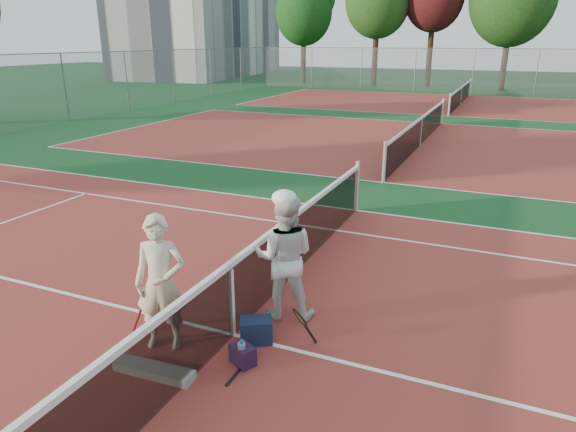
{
  "coord_description": "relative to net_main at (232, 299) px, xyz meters",
  "views": [
    {
      "loc": [
        2.89,
        -4.91,
        3.55
      ],
      "look_at": [
        0.0,
        1.75,
        1.05
      ],
      "focal_mm": 32.0,
      "sensor_mm": 36.0,
      "label": 1
    }
  ],
  "objects": [
    {
      "name": "court_main",
      "position": [
        0.0,
        0.0,
        -0.51
      ],
      "size": [
        23.77,
        10.97,
        0.01
      ],
      "primitive_type": "cube",
      "color": "maroon",
      "rests_on": "ground"
    },
    {
      "name": "court_far_b",
      "position": [
        0.0,
        27.0,
        -0.51
      ],
      "size": [
        23.77,
        10.97,
        0.01
      ],
      "primitive_type": "cube",
      "color": "maroon",
      "rests_on": "ground"
    },
    {
      "name": "court_far_a",
      "position": [
        0.0,
        13.5,
        -0.51
      ],
      "size": [
        23.77,
        10.97,
        0.01
      ],
      "primitive_type": "cube",
      "color": "maroon",
      "rests_on": "ground"
    },
    {
      "name": "ground",
      "position": [
        0.0,
        0.0,
        -0.51
      ],
      "size": [
        130.0,
        130.0,
        0.0
      ],
      "primitive_type": "plane",
      "color": "#103D1B",
      "rests_on": "ground"
    },
    {
      "name": "net_far_a",
      "position": [
        0.0,
        13.5,
        0.0
      ],
      "size": [
        0.1,
        10.98,
        1.02
      ],
      "primitive_type": null,
      "color": "black",
      "rests_on": "ground"
    },
    {
      "name": "racket_red",
      "position": [
        -1.08,
        -0.33,
        -0.23
      ],
      "size": [
        0.38,
        0.38,
        0.56
      ],
      "primitive_type": null,
      "rotation": [
        0.0,
        0.0,
        0.78
      ],
      "color": "maroon",
      "rests_on": "ground"
    },
    {
      "name": "sports_bag_navy",
      "position": [
        0.33,
        -0.01,
        -0.35
      ],
      "size": [
        0.47,
        0.43,
        0.31
      ],
      "primitive_type": "cube",
      "rotation": [
        0.0,
        0.0,
        0.52
      ],
      "color": "black",
      "rests_on": "ground"
    },
    {
      "name": "player_b",
      "position": [
        0.39,
        0.73,
        0.34
      ],
      "size": [
        0.98,
        0.86,
        1.7
      ],
      "primitive_type": "imported",
      "rotation": [
        0.0,
        0.0,
        3.44
      ],
      "color": "silver",
      "rests_on": "ground"
    },
    {
      "name": "net_far_b",
      "position": [
        0.0,
        27.0,
        0.0
      ],
      "size": [
        0.1,
        10.98,
        1.02
      ],
      "primitive_type": null,
      "color": "black",
      "rests_on": "ground"
    },
    {
      "name": "net_cover_canvas",
      "position": [
        -0.41,
        -1.06,
        -0.46
      ],
      "size": [
        0.97,
        0.28,
        0.1
      ],
      "primitive_type": "cube",
      "rotation": [
        0.0,
        0.0,
        0.06
      ],
      "color": "slate",
      "rests_on": "ground"
    },
    {
      "name": "tree_back_0",
      "position": [
        -14.12,
        37.53,
        5.23
      ],
      "size": [
        4.73,
        4.73,
        8.49
      ],
      "color": "#382314",
      "rests_on": "ground"
    },
    {
      "name": "racket_black_held",
      "position": [
        0.88,
        0.07,
        -0.24
      ],
      "size": [
        0.41,
        0.42,
        0.54
      ],
      "primitive_type": null,
      "rotation": [
        0.0,
        0.0,
        4.04
      ],
      "color": "black",
      "rests_on": "ground"
    },
    {
      "name": "fence_back",
      "position": [
        0.0,
        34.0,
        0.99
      ],
      "size": [
        32.0,
        0.06,
        3.0
      ],
      "primitive_type": null,
      "color": "slate",
      "rests_on": "ground"
    },
    {
      "name": "net_main",
      "position": [
        0.0,
        0.0,
        0.0
      ],
      "size": [
        0.1,
        10.98,
        1.02
      ],
      "primitive_type": null,
      "color": "black",
      "rests_on": "ground"
    },
    {
      "name": "tree_back_1",
      "position": [
        -7.84,
        37.27,
        5.97
      ],
      "size": [
        5.05,
        5.05,
        9.41
      ],
      "color": "#382314",
      "rests_on": "ground"
    },
    {
      "name": "racket_spare",
      "position": [
        0.43,
        -0.46,
        -0.49
      ],
      "size": [
        0.27,
        0.6,
        0.03
      ],
      "primitive_type": null,
      "rotation": [
        0.0,
        0.0,
        1.58
      ],
      "color": "black",
      "rests_on": "ground"
    },
    {
      "name": "sports_bag_purple",
      "position": [
        0.4,
        -0.49,
        -0.39
      ],
      "size": [
        0.35,
        0.31,
        0.24
      ],
      "primitive_type": "cube",
      "rotation": [
        0.0,
        0.0,
        -0.45
      ],
      "color": "black",
      "rests_on": "ground"
    },
    {
      "name": "player_a",
      "position": [
        -0.65,
        -0.52,
        0.33
      ],
      "size": [
        0.71,
        0.59,
        1.68
      ],
      "primitive_type": "imported",
      "rotation": [
        0.0,
        0.0,
        0.36
      ],
      "color": "beige",
      "rests_on": "ground"
    },
    {
      "name": "water_bottle",
      "position": [
        0.41,
        -0.53,
        -0.36
      ],
      "size": [
        0.09,
        0.09,
        0.3
      ],
      "primitive_type": "cylinder",
      "color": "#C9DFFF",
      "rests_on": "ground"
    }
  ]
}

